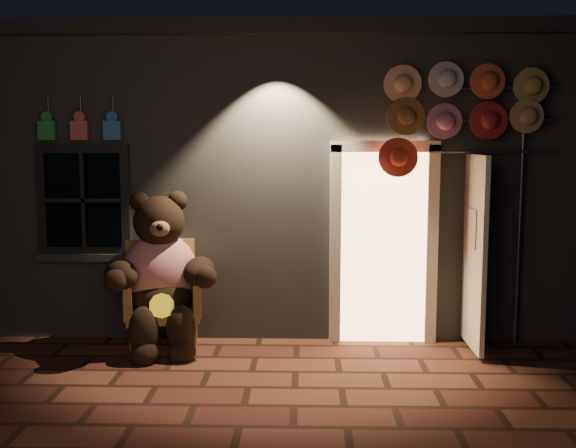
{
  "coord_description": "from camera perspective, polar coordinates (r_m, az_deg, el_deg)",
  "views": [
    {
      "loc": [
        0.51,
        -5.78,
        2.19
      ],
      "look_at": [
        0.33,
        1.0,
        1.35
      ],
      "focal_mm": 42.0,
      "sensor_mm": 36.0,
      "label": 1
    }
  ],
  "objects": [
    {
      "name": "hat_rack",
      "position": [
        7.24,
        14.54,
        9.21
      ],
      "size": [
        1.8,
        0.22,
        2.97
      ],
      "color": "#59595E",
      "rests_on": "ground"
    },
    {
      "name": "shop_building",
      "position": [
        9.79,
        -1.46,
        4.4
      ],
      "size": [
        7.3,
        5.95,
        3.51
      ],
      "color": "slate",
      "rests_on": "ground"
    },
    {
      "name": "ground",
      "position": [
        6.2,
        -3.38,
        -13.63
      ],
      "size": [
        60.0,
        60.0,
        0.0
      ],
      "primitive_type": "plane",
      "color": "brown",
      "rests_on": "ground"
    },
    {
      "name": "wicker_armchair",
      "position": [
        7.32,
        -10.63,
        -5.92
      ],
      "size": [
        0.9,
        0.85,
        1.12
      ],
      "rotation": [
        0.0,
        0.0,
        0.23
      ],
      "color": "#A2853F",
      "rests_on": "ground"
    },
    {
      "name": "teddy_bear",
      "position": [
        7.13,
        -10.75,
        -4.24
      ],
      "size": [
        1.21,
        1.07,
        1.71
      ],
      "rotation": [
        0.0,
        0.0,
        0.23
      ],
      "color": "#AD121A",
      "rests_on": "ground"
    }
  ]
}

